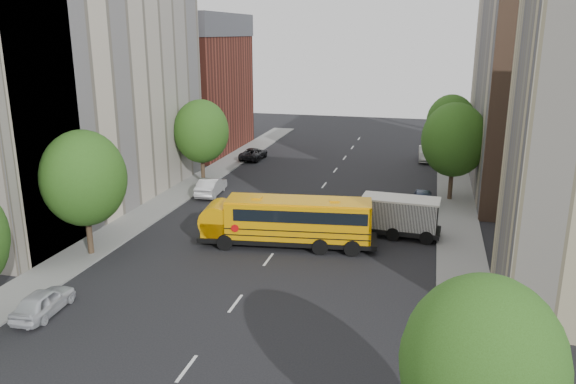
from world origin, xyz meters
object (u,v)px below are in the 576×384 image
at_px(street_tree_4, 454,140).
at_px(school_bus, 286,219).
at_px(street_tree_3, 482,366).
at_px(parked_car_0, 43,302).
at_px(street_tree_5, 451,122).
at_px(parked_car_5, 426,154).
at_px(parked_car_4, 423,200).
at_px(safari_truck, 393,216).
at_px(parked_car_1, 211,186).
at_px(street_tree_2, 201,131).
at_px(parked_car_2, 254,154).
at_px(street_tree_1, 84,178).

bearing_deg(street_tree_4, school_bus, -128.04).
height_order(street_tree_3, parked_car_0, street_tree_3).
bearing_deg(street_tree_3, street_tree_5, 90.00).
relative_size(parked_car_0, parked_car_5, 0.83).
xyz_separation_m(street_tree_4, parked_car_4, (-2.12, -2.80, -4.39)).
xyz_separation_m(street_tree_3, parked_car_0, (-19.80, 6.61, -3.80)).
bearing_deg(parked_car_5, parked_car_4, -92.42).
relative_size(street_tree_5, parked_car_5, 1.61).
distance_m(safari_truck, parked_car_1, 17.08).
bearing_deg(school_bus, safari_truck, 21.76).
relative_size(parked_car_0, parked_car_4, 0.96).
distance_m(street_tree_2, street_tree_3, 38.83).
bearing_deg(parked_car_0, parked_car_4, -132.02).
bearing_deg(street_tree_2, parked_car_4, -8.01).
distance_m(street_tree_2, street_tree_5, 25.06).
bearing_deg(street_tree_3, street_tree_2, 124.51).
bearing_deg(parked_car_4, street_tree_5, 81.01).
distance_m(safari_truck, parked_car_0, 22.25).
bearing_deg(parked_car_4, parked_car_0, -128.85).
distance_m(street_tree_5, safari_truck, 22.39).
xyz_separation_m(street_tree_3, street_tree_5, (-0.00, 44.00, 0.25)).
height_order(school_bus, safari_truck, school_bus).
relative_size(safari_truck, parked_car_1, 1.44).
xyz_separation_m(parked_car_1, parked_car_4, (17.68, 0.71, -0.07)).
xyz_separation_m(parked_car_0, parked_car_2, (-0.80, 36.20, -0.02)).
height_order(street_tree_1, parked_car_2, street_tree_1).
height_order(street_tree_1, parked_car_4, street_tree_1).
bearing_deg(street_tree_3, parked_car_5, 92.69).
distance_m(street_tree_5, parked_car_4, 15.48).
bearing_deg(school_bus, parked_car_4, 44.48).
bearing_deg(street_tree_4, parked_car_1, -169.97).
relative_size(street_tree_2, street_tree_5, 1.03).
distance_m(street_tree_4, parked_car_4, 5.62).
xyz_separation_m(street_tree_3, parked_car_4, (-2.12, 29.20, -3.77)).
bearing_deg(school_bus, street_tree_2, 123.16).
relative_size(street_tree_4, parked_car_4, 2.02).
distance_m(street_tree_2, street_tree_4, 22.00).
relative_size(street_tree_3, parked_car_4, 1.78).
height_order(street_tree_2, parked_car_2, street_tree_2).
relative_size(street_tree_1, street_tree_3, 1.11).
distance_m(street_tree_2, parked_car_1, 5.81).
xyz_separation_m(safari_truck, parked_car_0, (-15.86, -15.59, -0.80)).
bearing_deg(parked_car_2, school_bus, 114.20).
bearing_deg(street_tree_1, parked_car_5, 58.89).
bearing_deg(safari_truck, street_tree_2, 155.01).
bearing_deg(street_tree_4, safari_truck, -111.90).
xyz_separation_m(street_tree_2, parked_car_5, (19.80, 14.81, -4.06)).
xyz_separation_m(street_tree_5, parked_car_0, (-19.80, -37.39, -4.05)).
bearing_deg(street_tree_3, safari_truck, 100.07).
height_order(street_tree_5, school_bus, street_tree_5).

